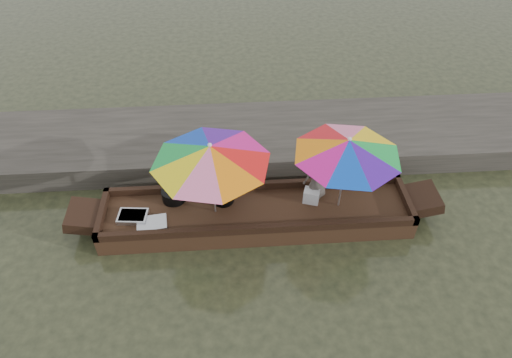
{
  "coord_description": "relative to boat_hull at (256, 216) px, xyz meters",
  "views": [
    {
      "loc": [
        -0.41,
        -5.73,
        6.35
      ],
      "look_at": [
        0.0,
        0.1,
        1.0
      ],
      "focal_mm": 32.0,
      "sensor_mm": 36.0,
      "label": 1
    }
  ],
  "objects": [
    {
      "name": "cooking_pot",
      "position": [
        -1.51,
        0.36,
        0.29
      ],
      "size": [
        0.43,
        0.43,
        0.23
      ],
      "primitive_type": "cylinder",
      "color": "black",
      "rests_on": "boat_hull"
    },
    {
      "name": "water",
      "position": [
        0.0,
        0.0,
        -0.17
      ],
      "size": [
        80.0,
        80.0,
        0.0
      ],
      "primitive_type": "plane",
      "color": "black",
      "rests_on": "ground"
    },
    {
      "name": "dock",
      "position": [
        0.0,
        2.2,
        0.08
      ],
      "size": [
        22.0,
        2.2,
        0.5
      ],
      "primitive_type": "cube",
      "color": "#2D2B26",
      "rests_on": "ground"
    },
    {
      "name": "vendor",
      "position": [
        1.12,
        0.28,
        0.68
      ],
      "size": [
        0.57,
        0.47,
        1.01
      ],
      "primitive_type": "imported",
      "rotation": [
        0.0,
        0.0,
        3.48
      ],
      "color": "#47413B",
      "rests_on": "boat_hull"
    },
    {
      "name": "umbrella_stern",
      "position": [
        1.51,
        0.0,
        0.95
      ],
      "size": [
        2.18,
        2.18,
        1.55
      ],
      "primitive_type": null,
      "rotation": [
        0.0,
        0.0,
        0.21
      ],
      "color": "yellow",
      "rests_on": "boat_hull"
    },
    {
      "name": "supply_bag",
      "position": [
        1.02,
        0.14,
        0.3
      ],
      "size": [
        0.34,
        0.3,
        0.26
      ],
      "primitive_type": "cube",
      "rotation": [
        0.0,
        0.0,
        -0.32
      ],
      "color": "silver",
      "rests_on": "boat_hull"
    },
    {
      "name": "charcoal_grill",
      "position": [
        -0.59,
        0.26,
        0.27
      ],
      "size": [
        0.39,
        0.39,
        0.18
      ],
      "primitive_type": "cylinder",
      "color": "black",
      "rests_on": "boat_hull"
    },
    {
      "name": "tray_crayfish",
      "position": [
        -2.21,
        -0.07,
        0.22
      ],
      "size": [
        0.55,
        0.41,
        0.09
      ],
      "primitive_type": "cube",
      "rotation": [
        0.0,
        0.0,
        -0.1
      ],
      "color": "silver",
      "rests_on": "boat_hull"
    },
    {
      "name": "tray_scallop",
      "position": [
        -1.86,
        -0.25,
        0.21
      ],
      "size": [
        0.56,
        0.42,
        0.06
      ],
      "primitive_type": "cube",
      "rotation": [
        0.0,
        0.0,
        0.12
      ],
      "color": "silver",
      "rests_on": "boat_hull"
    },
    {
      "name": "boat_hull",
      "position": [
        0.0,
        0.0,
        0.0
      ],
      "size": [
        5.61,
        1.2,
        0.35
      ],
      "primitive_type": "cube",
      "color": "black",
      "rests_on": "water"
    },
    {
      "name": "umbrella_bow",
      "position": [
        -0.74,
        0.0,
        0.95
      ],
      "size": [
        2.32,
        2.32,
        1.55
      ],
      "primitive_type": null,
      "rotation": [
        0.0,
        0.0,
        0.17
      ],
      "color": "#E51485",
      "rests_on": "boat_hull"
    }
  ]
}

